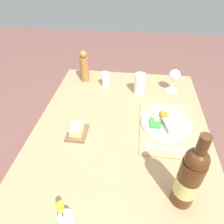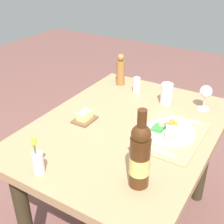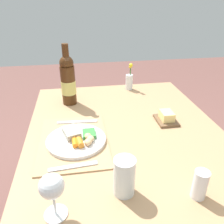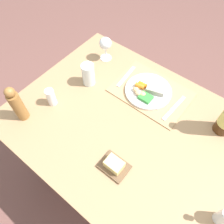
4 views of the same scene
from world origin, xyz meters
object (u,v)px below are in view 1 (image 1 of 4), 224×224
dinner_plate (165,123)px  wine_glass (174,76)px  butter_dish (77,131)px  fork (166,148)px  knife (166,106)px  dining_table (121,144)px  flower_vase (67,222)px  salt_shaker (105,79)px  wine_bottle (189,178)px  water_tumbler (140,85)px  pepper_mill (84,67)px

dinner_plate → wine_glass: wine_glass is taller
wine_glass → butter_dish: size_ratio=1.17×
fork → knife: (0.33, -0.02, 0.00)m
knife → dinner_plate: bearing=168.4°
dining_table → wine_glass: size_ratio=8.13×
wine_glass → flower_vase: bearing=155.0°
butter_dish → salt_shaker: bearing=-9.0°
wine_bottle → water_tumbler: bearing=13.7°
dining_table → flower_vase: size_ratio=6.87×
dining_table → wine_bottle: bearing=-144.6°
water_tumbler → wine_glass: wine_glass is taller
knife → fork: bearing=170.9°
dinner_plate → flower_vase: (-0.58, 0.37, 0.04)m
pepper_mill → butter_dish: bearing=-171.8°
water_tumbler → wine_glass: bearing=-76.1°
fork → knife: size_ratio=1.09×
salt_shaker → butter_dish: size_ratio=0.79×
flower_vase → wine_glass: (0.94, -0.44, 0.05)m
wine_bottle → flower_vase: bearing=111.9°
salt_shaker → wine_glass: 0.45m
dining_table → flower_vase: bearing=165.9°
dining_table → pepper_mill: size_ratio=5.54×
dining_table → wine_glass: wine_glass is taller
butter_dish → fork: bearing=-96.5°
knife → salt_shaker: (0.20, 0.40, 0.04)m
pepper_mill → knife: bearing=-114.8°
dinner_plate → water_tumbler: size_ratio=1.93×
knife → water_tumbler: bearing=43.8°
pepper_mill → dining_table: bearing=-147.2°
salt_shaker → wine_bottle: wine_bottle is taller
fork → flower_vase: size_ratio=1.12×
dinner_plate → pepper_mill: bearing=51.7°
fork → wine_bottle: 0.28m
butter_dish → pepper_mill: bearing=8.2°
wine_glass → butter_dish: (-0.48, 0.53, -0.09)m
wine_bottle → dining_table: bearing=35.4°
salt_shaker → wine_bottle: size_ratio=0.30×
knife → pepper_mill: bearing=60.1°
dining_table → salt_shaker: bearing=19.6°
knife → wine_glass: 0.23m
pepper_mill → butter_dish: size_ratio=1.71×
dinner_plate → water_tumbler: (0.31, 0.15, 0.04)m
dinner_plate → wine_bottle: size_ratio=0.75×
flower_vase → butter_dish: flower_vase is taller
butter_dish → dining_table: bearing=-72.1°
salt_shaker → flower_vase: bearing=-179.2°
flower_vase → pepper_mill: size_ratio=0.81×
knife → water_tumbler: water_tumbler is taller
fork → butter_dish: 0.45m
fork → pepper_mill: size_ratio=0.90×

